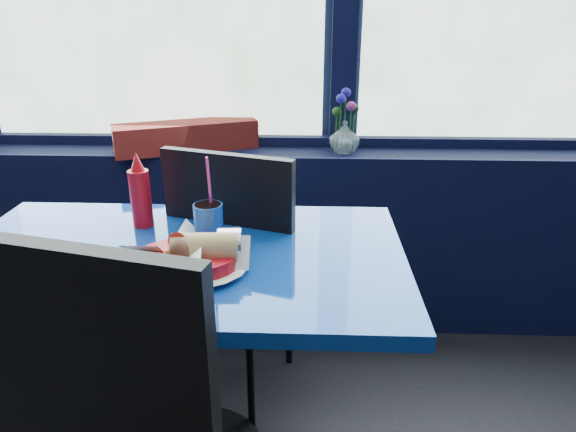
# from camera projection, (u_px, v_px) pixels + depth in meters

# --- Properties ---
(window_sill) EXTENTS (5.00, 0.26, 0.80)m
(window_sill) POSITION_uv_depth(u_px,v_px,m) (164.00, 235.00, 2.30)
(window_sill) COLOR black
(window_sill) RESTS_ON ground
(near_table) EXTENTS (1.20, 0.70, 0.75)m
(near_table) POSITION_uv_depth(u_px,v_px,m) (182.00, 311.00, 1.42)
(near_table) COLOR black
(near_table) RESTS_ON ground
(chair_near_back) EXTENTS (0.55, 0.55, 0.96)m
(chair_near_back) POSITION_uv_depth(u_px,v_px,m) (225.00, 263.00, 1.72)
(chair_near_back) COLOR black
(chair_near_back) RESTS_ON ground
(planter_box) EXTENTS (0.59, 0.35, 0.11)m
(planter_box) POSITION_uv_depth(u_px,v_px,m) (186.00, 136.00, 2.10)
(planter_box) COLOR maroon
(planter_box) RESTS_ON window_sill
(flower_vase) EXTENTS (0.17, 0.17, 0.26)m
(flower_vase) POSITION_uv_depth(u_px,v_px,m) (345.00, 134.00, 2.05)
(flower_vase) COLOR silver
(flower_vase) RESTS_ON window_sill
(food_basket) EXTENTS (0.32, 0.32, 0.10)m
(food_basket) POSITION_uv_depth(u_px,v_px,m) (190.00, 258.00, 1.25)
(food_basket) COLOR #B20B15
(food_basket) RESTS_ON near_table
(ketchup_bottle) EXTENTS (0.06, 0.06, 0.22)m
(ketchup_bottle) POSITION_uv_depth(u_px,v_px,m) (140.00, 194.00, 1.48)
(ketchup_bottle) COLOR #B20B15
(ketchup_bottle) RESTS_ON near_table
(soda_cup) EXTENTS (0.08, 0.08, 0.26)m
(soda_cup) POSITION_uv_depth(u_px,v_px,m) (209.00, 225.00, 1.36)
(soda_cup) COLOR #0D3695
(soda_cup) RESTS_ON near_table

